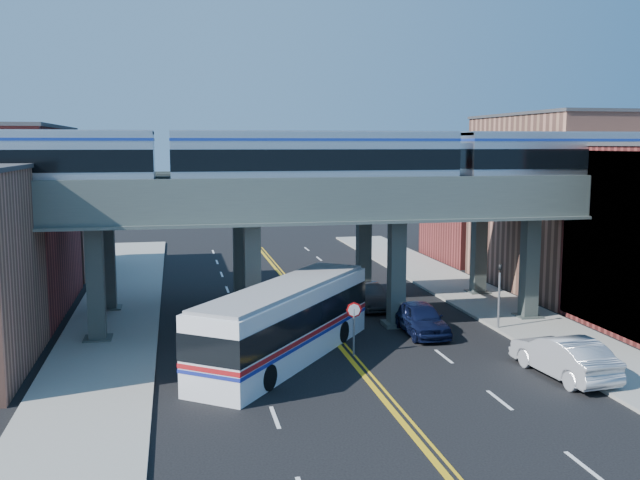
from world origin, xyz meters
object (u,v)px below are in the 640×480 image
object	(u,v)px
stop_sign	(354,320)
car_lane_d	(329,283)
car_lane_a	(421,318)
car_parked_curb	(563,356)
traffic_signal	(499,289)
transit_bus	(286,323)
transit_train	(316,160)
car_lane_b	(367,296)
car_lane_c	(330,282)

from	to	relation	value
stop_sign	car_lane_d	bearing A→B (deg)	82.42
car_lane_a	car_parked_curb	xyz separation A→B (m)	(3.70, -7.96, 0.07)
car_lane_a	traffic_signal	bearing A→B (deg)	-1.48
traffic_signal	transit_bus	size ratio (longest dim) A/B	0.33
transit_train	car_lane_b	world-z (taller)	transit_train
car_lane_b	car_lane_c	xyz separation A→B (m)	(-1.23, 5.12, -0.07)
transit_train	car_parked_curb	bearing A→B (deg)	-47.33
transit_train	traffic_signal	world-z (taller)	transit_train
car_lane_a	car_parked_curb	bearing A→B (deg)	-64.95
car_lane_c	car_lane_d	xyz separation A→B (m)	(-0.15, -0.32, 0.04)
car_lane_b	car_lane_c	world-z (taller)	car_lane_b
traffic_signal	car_lane_b	xyz separation A→B (m)	(-5.61, 6.56, -1.53)
stop_sign	car_lane_c	distance (m)	14.86
traffic_signal	car_lane_b	world-z (taller)	traffic_signal
transit_bus	car_lane_b	bearing A→B (deg)	1.22
traffic_signal	car_lane_b	bearing A→B (deg)	130.54
transit_train	car_parked_curb	size ratio (longest dim) A/B	8.39
transit_bus	car_lane_c	xyz separation A→B (m)	(5.32, 14.49, -1.05)
transit_bus	transit_train	bearing A→B (deg)	9.76
transit_train	car_lane_c	bearing A→B (deg)	73.13
transit_bus	car_lane_d	xyz separation A→B (m)	(5.17, 14.17, -1.01)
stop_sign	car_lane_c	size ratio (longest dim) A/B	0.52
transit_train	car_lane_d	xyz separation A→B (m)	(2.78, 9.35, -8.51)
car_lane_c	car_lane_d	world-z (taller)	car_lane_d
car_lane_c	car_parked_curb	distance (m)	20.46
car_lane_a	car_lane_b	bearing A→B (deg)	100.81
stop_sign	car_lane_a	world-z (taller)	stop_sign
stop_sign	car_lane_c	world-z (taller)	stop_sign
transit_bus	stop_sign	bearing A→B (deg)	-57.08
transit_train	car_lane_c	distance (m)	13.24
stop_sign	transit_bus	distance (m)	3.26
transit_train	car_lane_a	distance (m)	10.14
transit_bus	car_parked_curb	world-z (taller)	transit_bus
traffic_signal	car_lane_a	bearing A→B (deg)	178.37
car_lane_d	car_lane_b	bearing A→B (deg)	-74.48
traffic_signal	car_lane_a	xyz separation A→B (m)	(-4.40, 0.12, -1.45)
transit_bus	car_lane_b	world-z (taller)	transit_bus
car_lane_a	car_lane_d	world-z (taller)	car_lane_a
transit_train	car_lane_c	xyz separation A→B (m)	(2.93, 9.68, -8.55)
traffic_signal	car_lane_c	bearing A→B (deg)	120.35
transit_bus	car_lane_a	bearing A→B (deg)	-33.09
car_lane_b	car_lane_c	size ratio (longest dim) A/B	0.92
car_lane_a	transit_bus	bearing A→B (deg)	-159.11
transit_bus	car_lane_d	size ratio (longest dim) A/B	2.44
stop_sign	traffic_signal	world-z (taller)	traffic_signal
transit_bus	car_lane_c	world-z (taller)	transit_bus
car_lane_a	stop_sign	bearing A→B (deg)	-145.09
traffic_signal	stop_sign	bearing A→B (deg)	-161.37
transit_bus	car_lane_d	world-z (taller)	transit_bus
stop_sign	car_lane_b	bearing A→B (deg)	71.00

